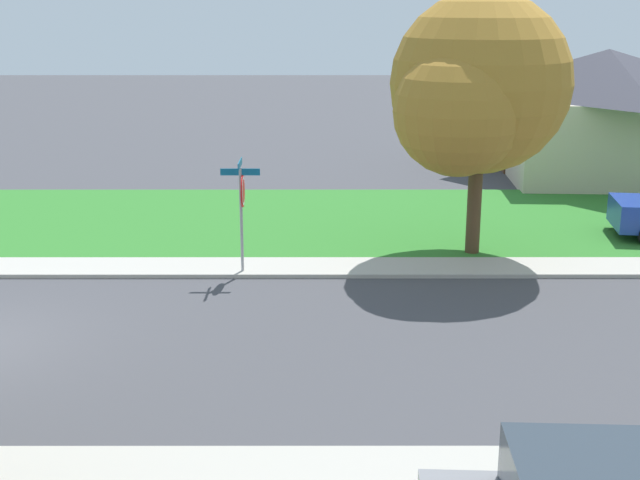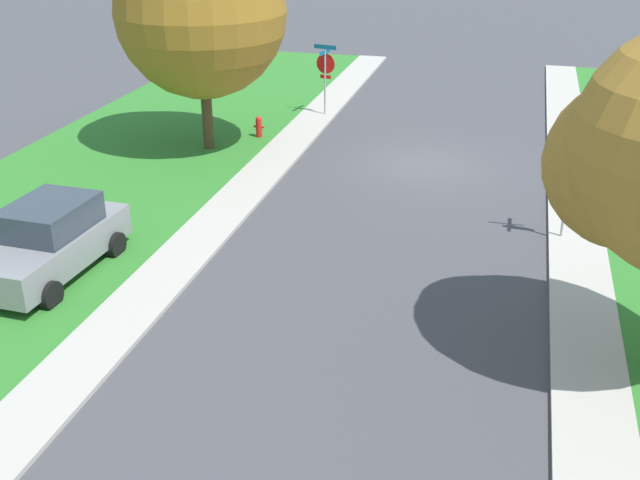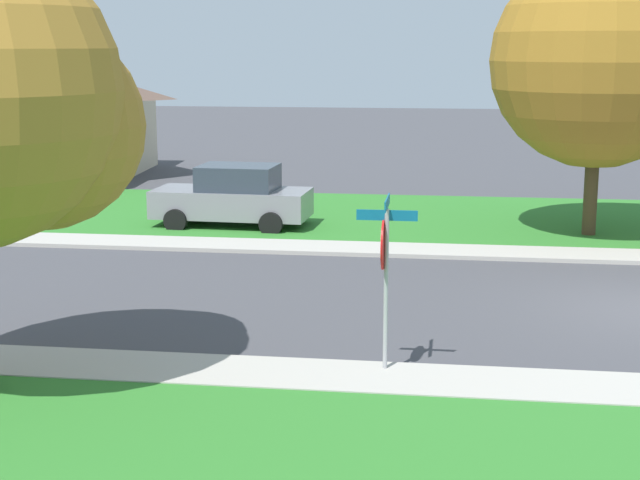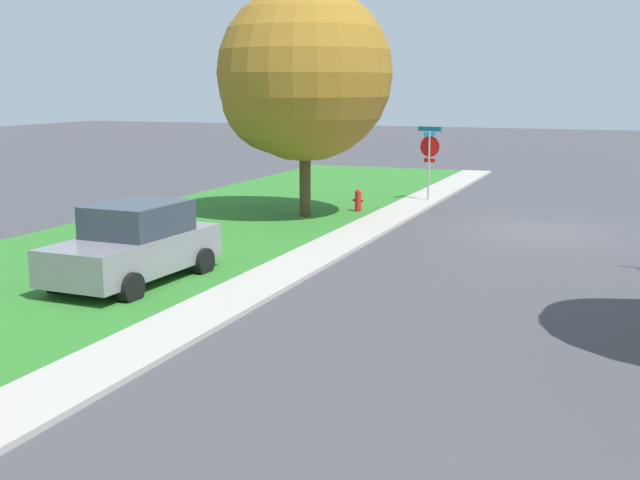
% 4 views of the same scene
% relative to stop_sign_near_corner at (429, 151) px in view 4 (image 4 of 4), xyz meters
% --- Properties ---
extents(ground_plane, '(120.00, 120.00, 0.00)m').
position_rel_stop_sign_near_corner_xyz_m(ground_plane, '(-4.41, 4.76, -1.88)').
color(ground_plane, '#424247').
extents(sidewalk_east, '(1.40, 56.00, 0.10)m').
position_rel_stop_sign_near_corner_xyz_m(sidewalk_east, '(0.29, 16.76, -1.83)').
color(sidewalk_east, '#ADA89E').
rests_on(sidewalk_east, ground).
extents(stop_sign_near_corner, '(0.91, 0.91, 2.77)m').
position_rel_stop_sign_near_corner_xyz_m(stop_sign_near_corner, '(0.00, 0.00, 0.00)').
color(stop_sign_near_corner, '#9E9EA3').
rests_on(stop_sign_near_corner, ground).
extents(car_grey_driveway_right, '(2.20, 4.38, 1.76)m').
position_rel_stop_sign_near_corner_xyz_m(car_grey_driveway_right, '(2.86, 14.69, -1.00)').
color(car_grey_driveway_right, gray).
rests_on(car_grey_driveway_right, ground).
extents(tree_sidewalk_near, '(5.93, 5.51, 7.37)m').
position_rel_stop_sign_near_corner_xyz_m(tree_sidewalk_near, '(3.14, 4.86, 2.55)').
color(tree_sidewalk_near, '#4C3823').
rests_on(tree_sidewalk_near, ground).
extents(fire_hydrant, '(0.38, 0.22, 0.83)m').
position_rel_stop_sign_near_corner_xyz_m(fire_hydrant, '(1.56, 3.46, -1.44)').
color(fire_hydrant, red).
rests_on(fire_hydrant, ground).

